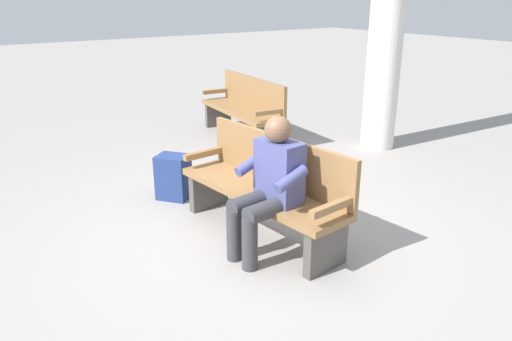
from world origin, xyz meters
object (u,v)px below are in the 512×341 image
object	(u,v)px
backpack	(174,177)
support_pillar	(388,7)
bench_far	(245,108)
person_seated	(269,184)
bench_near	(266,186)

from	to	relation	value
backpack	support_pillar	world-z (taller)	support_pillar
bench_far	person_seated	bearing A→B (deg)	154.84
bench_near	person_seated	size ratio (longest dim) A/B	1.56
person_seated	support_pillar	distance (m)	3.70
bench_near	bench_far	size ratio (longest dim) A/B	1.00
backpack	support_pillar	size ratio (longest dim) A/B	0.13
backpack	bench_far	size ratio (longest dim) A/B	0.26
bench_near	backpack	bearing A→B (deg)	9.79
bench_near	backpack	xyz separation A→B (m)	(1.22, 0.32, -0.22)
backpack	bench_far	world-z (taller)	bench_far
bench_near	backpack	distance (m)	1.28
bench_far	support_pillar	world-z (taller)	support_pillar
bench_near	person_seated	xyz separation A→B (m)	(-0.32, 0.20, 0.17)
bench_far	backpack	bearing A→B (deg)	133.64
bench_near	bench_far	bearing A→B (deg)	-35.60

